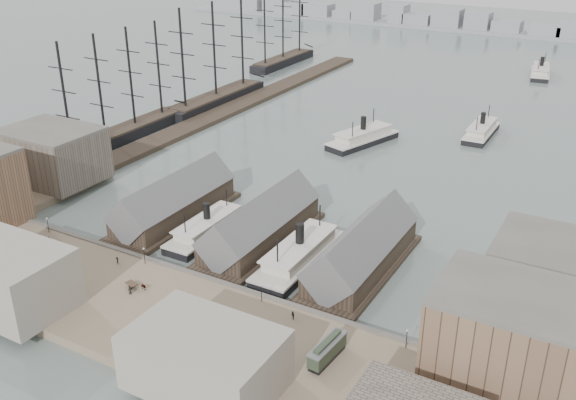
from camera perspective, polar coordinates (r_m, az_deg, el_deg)
The scene contains 36 objects.
ground at distance 141.69m, azimuth -6.04°, elevation -6.60°, with size 900.00×900.00×0.00m, color slate.
quay at distance 128.18m, azimuth -11.29°, elevation -10.15°, with size 180.00×30.00×2.00m, color #796751.
seawall at distance 137.56m, azimuth -7.32°, elevation -7.15°, with size 180.00×1.20×2.30m, color #59544C.
west_wharf at distance 252.88m, azimuth -5.62°, elevation 7.83°, with size 10.00×220.00×1.60m, color #2D231C.
ferry_shed_west at distance 165.66m, azimuth -10.11°, elevation -0.22°, with size 14.00×42.00×12.60m.
ferry_shed_center at distance 151.65m, azimuth -2.45°, elevation -2.26°, with size 14.00×42.00×12.60m.
ferry_shed_east at distance 141.09m, azimuth 6.58°, elevation -4.59°, with size 14.00×42.00×12.60m.
warehouse_west_back at distance 194.23m, azimuth -20.16°, elevation 3.76°, with size 26.00×20.00×14.00m, color #60564C.
warehouse_east_front at distance 105.49m, azimuth 20.88°, elevation -12.97°, with size 30.00×18.00×19.00m, color brown.
warehouse_east_back at distance 129.24m, azimuth 23.79°, elevation -7.18°, with size 28.00×20.00×15.00m, color #60564C.
street_bldg_center at distance 106.71m, azimuth -7.34°, elevation -13.85°, with size 24.00×16.00×10.00m, color gray.
lamp_post_far_w at distance 163.22m, azimuth -20.60°, elevation -1.86°, with size 0.44×0.44×3.92m.
lamp_post_near_w at distance 143.15m, azimuth -12.68°, elevation -4.59°, with size 0.44×0.44×3.92m.
lamp_post_near_e at distance 127.07m, azimuth -2.38°, elevation -7.96°, with size 0.44×0.44×3.92m.
lamp_post_far_e at distance 116.62m, azimuth 10.52°, elevation -11.75°, with size 0.44×0.44×3.92m.
far_shore at distance 443.47m, azimuth 20.19°, elevation 14.13°, with size 500.00×40.00×15.72m.
ferry_docked_west at distance 156.84m, azimuth -7.16°, elevation -2.49°, with size 7.82×26.07×9.31m.
ferry_docked_east at distance 143.41m, azimuth 1.04°, elevation -4.87°, with size 9.05×30.15×10.77m.
ferry_open_near at distance 218.95m, azimuth 6.65°, elevation 5.56°, with size 16.85×29.80×10.20m.
ferry_open_mid at distance 235.14m, azimuth 16.81°, elevation 5.94°, with size 7.97×25.62×9.12m.
ferry_open_far at distance 332.32m, azimuth 21.53°, elevation 10.57°, with size 12.22×28.32×9.79m.
sailing_ship_near at distance 228.43m, azimuth -14.62°, elevation 5.82°, with size 9.08×62.56×37.33m.
sailing_ship_mid at distance 264.67m, azimuth -6.38°, elevation 9.03°, with size 9.88×57.06×40.60m.
sailing_ship_far at distance 334.57m, azimuth -0.45°, elevation 12.39°, with size 8.94×49.69×36.77m.
tram at distance 113.01m, azimuth 3.50°, elevation -13.24°, with size 3.30×9.90×3.46m.
horse_cart_left at distance 155.34m, azimuth -21.99°, elevation -4.26°, with size 4.76×3.07×1.52m.
horse_cart_center at distance 135.25m, azimuth -13.12°, elevation -7.44°, with size 4.89×2.12×1.44m.
horse_cart_right at distance 114.14m, azimuth -0.64°, elevation -13.40°, with size 4.68×2.16×1.43m.
pedestrian_0 at distance 158.76m, azimuth -20.48°, elevation -3.35°, with size 0.62×0.45×1.70m, color black.
pedestrian_1 at distance 150.02m, azimuth -21.89°, elevation -5.27°, with size 0.83×0.65×1.71m, color black.
pedestrian_2 at distance 145.28m, azimuth -14.93°, elevation -5.23°, with size 1.09×0.62×1.68m, color black.
pedestrian_3 at distance 133.68m, azimuth -19.17°, elevation -8.65°, with size 0.95×0.39×1.61m, color black.
pedestrian_4 at distance 134.06m, azimuth -13.88°, elevation -7.81°, with size 0.80×0.52×1.64m, color black.
pedestrian_5 at distance 120.89m, azimuth -8.53°, elevation -11.21°, with size 0.62×0.45×1.70m, color black.
pedestrian_6 at distance 122.83m, azimuth 0.41°, elevation -10.24°, with size 0.84×0.66×1.74m, color black.
pedestrian_7 at distance 108.83m, azimuth -0.38°, elevation -15.58°, with size 1.03×0.59×1.60m, color black.
Camera 1 is at (72.45, -97.55, 72.88)m, focal length 40.00 mm.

